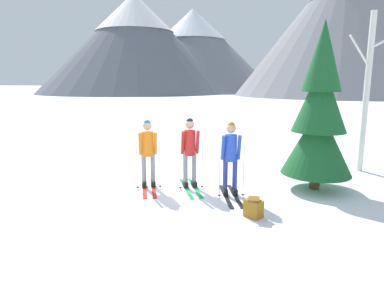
# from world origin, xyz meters

# --- Properties ---
(ground_plane) EXTENTS (400.00, 400.00, 0.00)m
(ground_plane) POSITION_xyz_m (0.00, 0.00, 0.00)
(ground_plane) COLOR white
(skier_in_orange) EXTENTS (0.87, 1.59, 1.68)m
(skier_in_orange) POSITION_xyz_m (-0.95, 0.12, 0.91)
(skier_in_orange) COLOR red
(skier_in_orange) RESTS_ON ground
(skier_in_red) EXTENTS (0.91, 1.57, 1.72)m
(skier_in_red) POSITION_xyz_m (0.06, 0.31, 0.94)
(skier_in_red) COLOR green
(skier_in_red) RESTS_ON ground
(skier_in_blue) EXTENTS (0.75, 1.60, 1.70)m
(skier_in_blue) POSITION_xyz_m (1.08, -0.05, 0.93)
(skier_in_blue) COLOR black
(skier_in_blue) RESTS_ON ground
(pine_tree_near) EXTENTS (1.64, 1.64, 3.96)m
(pine_tree_near) POSITION_xyz_m (3.05, 0.87, 1.81)
(pine_tree_near) COLOR #51381E
(pine_tree_near) RESTS_ON ground
(birch_tree_tall) EXTENTS (1.42, 0.91, 4.46)m
(birch_tree_tall) POSITION_xyz_m (4.57, 2.94, 2.30)
(birch_tree_tall) COLOR silver
(birch_tree_tall) RESTS_ON ground
(backpack_on_snow_front) EXTENTS (0.40, 0.38, 0.38)m
(backpack_on_snow_front) POSITION_xyz_m (1.66, -1.22, 0.19)
(backpack_on_snow_front) COLOR #99661E
(backpack_on_snow_front) RESTS_ON ground
(mountain_ridge_distant) EXTENTS (99.51, 59.05, 28.06)m
(mountain_ridge_distant) POSITION_xyz_m (-0.61, 68.88, 12.38)
(mountain_ridge_distant) COLOR slate
(mountain_ridge_distant) RESTS_ON ground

